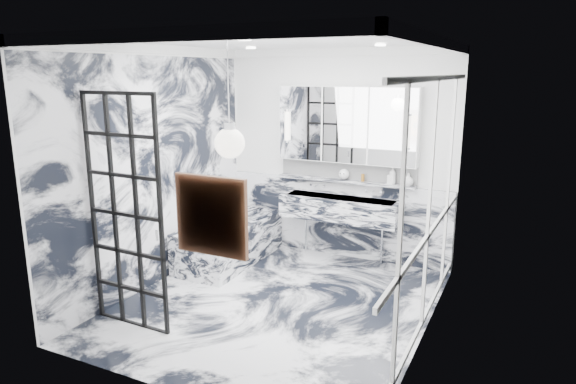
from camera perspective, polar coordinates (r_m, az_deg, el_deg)
The scene contains 25 objects.
floor at distance 5.82m, azimuth -1.22°, elevation -12.25°, with size 3.60×3.60×0.00m, color white.
ceiling at distance 5.26m, azimuth -1.38°, elevation 16.46°, with size 3.60×3.60×0.00m, color white.
wall_back at distance 6.99m, azimuth 5.47°, elevation 4.11°, with size 3.60×3.60×0.00m, color white.
wall_front at distance 3.90m, azimuth -13.47°, elevation -3.59°, with size 3.60×3.60×0.00m, color white.
wall_left at distance 6.25m, azimuth -14.48°, elevation 2.65°, with size 3.60×3.60×0.00m, color white.
wall_right at distance 4.87m, azimuth 15.72°, elevation -0.38°, with size 3.60×3.60×0.00m, color white.
marble_clad_back at distance 7.16m, azimuth 5.25°, elevation -2.85°, with size 3.18×0.05×1.05m, color white.
marble_clad_left at distance 6.25m, azimuth -14.34°, elevation 2.10°, with size 0.02×3.56×2.68m, color white.
panel_molding at distance 4.89m, azimuth 15.42°, elevation -1.50°, with size 0.03×3.40×2.30m, color white.
soap_bottle_a at distance 6.71m, azimuth 11.53°, elevation 1.81°, with size 0.09×0.09×0.23m, color #8C5919.
soap_bottle_b at distance 6.72m, azimuth 11.39°, elevation 1.61°, with size 0.08×0.08×0.18m, color #4C4C51.
soap_bottle_c at distance 6.67m, azimuth 13.23°, elevation 1.37°, with size 0.13×0.13×0.16m, color silver.
face_pot at distance 6.90m, azimuth 6.24°, elevation 1.99°, with size 0.14×0.14×0.14m, color white.
amber_bottle at distance 6.82m, azimuth 8.30°, elevation 1.58°, with size 0.04×0.04×0.10m, color #8C5919.
flower_vase at distance 6.28m, azimuth -6.67°, elevation -4.40°, with size 0.08×0.08×0.12m, color silver.
crittall_door at distance 5.21m, azimuth -17.61°, elevation -2.40°, with size 0.88×0.04×2.31m, color black, non-canonical shape.
artwork at distance 3.68m, azimuth -8.52°, elevation -2.63°, with size 0.48×0.05×0.48m, color orange.
pendant_light at distance 4.24m, azimuth -6.50°, elevation 5.41°, with size 0.25×0.25×0.25m, color white.
trough_sink at distance 6.85m, azimuth 5.80°, elevation -1.82°, with size 1.60×0.45×0.30m, color silver.
ledge at distance 6.93m, azimuth 6.34°, elevation 1.22°, with size 1.90×0.14×0.04m, color silver.
subway_tile at distance 6.96m, azimuth 6.54°, elevation 2.40°, with size 1.90×0.03×0.23m, color white.
mirror_cabinet at distance 6.81m, azimuth 6.52°, elevation 7.41°, with size 1.90×0.16×1.00m, color white.
sconce_left at distance 7.05m, azimuth -0.10°, elevation 7.36°, with size 0.07×0.07×0.40m, color white.
sconce_right at distance 6.50m, azimuth 13.09°, elevation 6.51°, with size 0.07×0.07×0.40m, color white.
bathtub at distance 6.98m, azimuth -6.51°, elevation -5.45°, with size 0.75×1.65×0.55m, color silver.
Camera 1 is at (2.40, -4.67, 2.51)m, focal length 32.00 mm.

